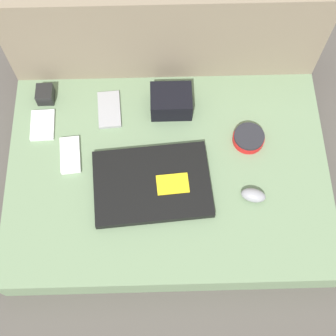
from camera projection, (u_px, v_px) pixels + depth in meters
ground_plane at (168, 185)px, 1.46m from camera, size 8.00×8.00×0.00m
couch_seat at (168, 178)px, 1.41m from camera, size 0.94×0.65×0.11m
couch_backrest at (164, 30)px, 1.43m from camera, size 0.94×0.20×0.43m
laptop at (152, 184)px, 1.33m from camera, size 0.35×0.25×0.03m
computer_mouse at (253, 195)px, 1.31m from camera, size 0.08×0.06×0.03m
speaker_puck at (249, 138)px, 1.38m from camera, size 0.09×0.09×0.03m
phone_silver at (70, 155)px, 1.37m from camera, size 0.07×0.12×0.01m
phone_black at (43, 125)px, 1.41m from camera, size 0.07×0.10×0.01m
phone_small at (109, 110)px, 1.43m from camera, size 0.08×0.13×0.01m
camera_pouch at (171, 101)px, 1.41m from camera, size 0.12×0.10×0.07m
charger_brick at (45, 95)px, 1.44m from camera, size 0.05×0.06×0.04m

